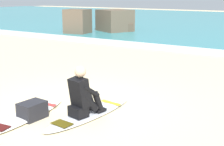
% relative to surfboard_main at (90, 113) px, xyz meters
% --- Properties ---
extents(ground_plane, '(80.00, 80.00, 0.00)m').
position_rel_surfboard_main_xyz_m(ground_plane, '(-0.54, 0.17, -0.04)').
color(ground_plane, beige).
extents(breaking_foam, '(80.00, 0.90, 0.11)m').
position_rel_surfboard_main_xyz_m(breaking_foam, '(-0.54, 7.83, 0.02)').
color(breaking_foam, white).
rests_on(breaking_foam, ground).
extents(surfboard_main, '(0.73, 2.37, 0.08)m').
position_rel_surfboard_main_xyz_m(surfboard_main, '(0.00, 0.00, 0.00)').
color(surfboard_main, silver).
rests_on(surfboard_main, ground).
extents(surfer_seated, '(0.47, 0.75, 0.95)m').
position_rel_surfboard_main_xyz_m(surfer_seated, '(-0.01, -0.20, 0.40)').
color(surfer_seated, black).
rests_on(surfer_seated, surfboard_main).
extents(surfboard_spare_near, '(0.76, 2.23, 0.08)m').
position_rel_surfboard_main_xyz_m(surfboard_spare_near, '(-0.96, -0.74, 0.00)').
color(surfboard_spare_near, white).
rests_on(surfboard_spare_near, ground).
extents(rock_outcrop_distant, '(3.12, 3.79, 1.43)m').
position_rel_surfboard_main_xyz_m(rock_outcrop_distant, '(-7.05, 10.95, 0.61)').
color(rock_outcrop_distant, brown).
rests_on(rock_outcrop_distant, ground).
extents(beach_bag, '(0.39, 0.50, 0.32)m').
position_rel_surfboard_main_xyz_m(beach_bag, '(-0.81, -0.72, 0.12)').
color(beach_bag, '#232328').
rests_on(beach_bag, ground).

